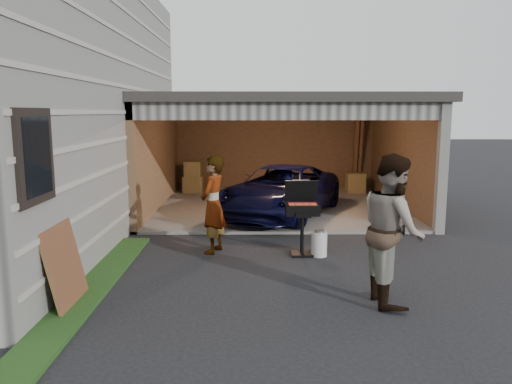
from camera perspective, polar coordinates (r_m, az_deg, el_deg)
ground at (r=6.99m, az=-0.62°, el=-11.84°), size 80.00×80.00×0.00m
groundcover_strip at (r=6.47m, az=-21.66°, el=-14.02°), size 0.50×8.00×0.06m
garage at (r=13.35m, az=2.73°, el=6.40°), size 6.80×6.30×2.90m
minivan at (r=11.90m, az=2.88°, el=-0.14°), size 3.49×4.66×1.18m
woman at (r=8.90m, az=-4.92°, el=-1.45°), size 0.59×0.73×1.74m
man at (r=6.76m, az=15.32°, el=-4.14°), size 0.79×0.99×1.98m
bbq_grill at (r=8.78m, az=5.30°, el=-2.26°), size 0.59×0.51×1.30m
propane_tank at (r=8.85m, az=7.21°, el=-5.93°), size 0.36×0.36×0.42m
plywood_panel at (r=6.95m, az=-21.02°, el=-7.91°), size 0.27×0.98×1.08m
hand_truck at (r=10.66m, az=15.36°, el=-3.50°), size 0.53×0.45×1.20m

